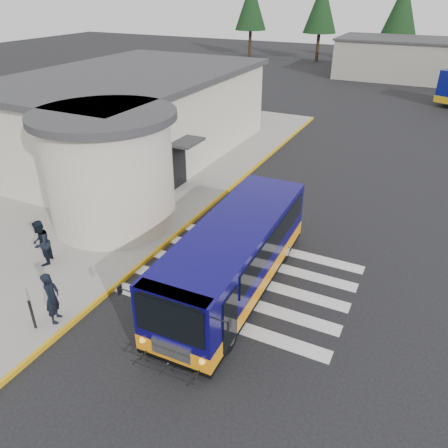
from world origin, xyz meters
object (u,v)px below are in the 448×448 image
at_px(pedestrian_b, 41,243).
at_px(bollard, 32,315).
at_px(transit_bus, 234,259).
at_px(pedestrian_a, 52,298).

bearing_deg(pedestrian_b, bollard, 15.12).
xyz_separation_m(transit_bus, bollard, (-4.46, -4.61, -0.54)).
relative_size(pedestrian_a, bollard, 1.69).
distance_m(pedestrian_a, bollard, 0.73).
relative_size(transit_bus, bollard, 8.80).
bearing_deg(pedestrian_a, bollard, 122.51).
bearing_deg(bollard, pedestrian_b, 131.75).
bearing_deg(transit_bus, bollard, -135.45).
xyz_separation_m(transit_bus, pedestrian_a, (-4.14, -4.06, -0.19)).
bearing_deg(pedestrian_a, pedestrian_b, 24.63).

